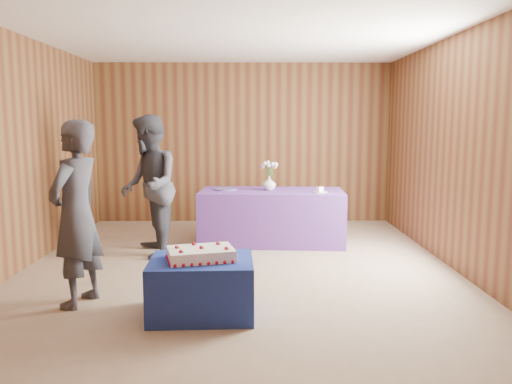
{
  "coord_description": "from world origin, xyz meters",
  "views": [
    {
      "loc": [
        0.15,
        -5.55,
        1.68
      ],
      "look_at": [
        0.2,
        0.1,
        0.9
      ],
      "focal_mm": 35.0,
      "sensor_mm": 36.0,
      "label": 1
    }
  ],
  "objects_px": {
    "serving_table": "(272,217)",
    "sheet_cake": "(201,254)",
    "cake_table": "(202,287)",
    "vase": "(269,183)",
    "guest_left": "(76,214)",
    "guest_right": "(149,186)"
  },
  "relations": [
    {
      "from": "serving_table",
      "to": "sheet_cake",
      "type": "distance_m",
      "value": 2.8
    },
    {
      "from": "cake_table",
      "to": "vase",
      "type": "relative_size",
      "value": 4.62
    },
    {
      "from": "sheet_cake",
      "to": "vase",
      "type": "bearing_deg",
      "value": 61.21
    },
    {
      "from": "cake_table",
      "to": "guest_left",
      "type": "relative_size",
      "value": 0.52
    },
    {
      "from": "sheet_cake",
      "to": "guest_left",
      "type": "distance_m",
      "value": 1.24
    },
    {
      "from": "cake_table",
      "to": "serving_table",
      "type": "bearing_deg",
      "value": 72.68
    },
    {
      "from": "cake_table",
      "to": "sheet_cake",
      "type": "bearing_deg",
      "value": -102.39
    },
    {
      "from": "guest_left",
      "to": "vase",
      "type": "bearing_deg",
      "value": 158.86
    },
    {
      "from": "guest_left",
      "to": "guest_right",
      "type": "distance_m",
      "value": 1.78
    },
    {
      "from": "serving_table",
      "to": "guest_left",
      "type": "distance_m",
      "value": 3.12
    },
    {
      "from": "cake_table",
      "to": "guest_left",
      "type": "distance_m",
      "value": 1.34
    },
    {
      "from": "serving_table",
      "to": "guest_left",
      "type": "xyz_separation_m",
      "value": [
        -1.9,
        -2.43,
        0.48
      ]
    },
    {
      "from": "cake_table",
      "to": "vase",
      "type": "distance_m",
      "value": 2.87
    },
    {
      "from": "serving_table",
      "to": "sheet_cake",
      "type": "bearing_deg",
      "value": -101.5
    },
    {
      "from": "vase",
      "to": "guest_left",
      "type": "height_order",
      "value": "guest_left"
    },
    {
      "from": "cake_table",
      "to": "sheet_cake",
      "type": "xyz_separation_m",
      "value": [
        -0.0,
        -0.01,
        0.3
      ]
    },
    {
      "from": "cake_table",
      "to": "sheet_cake",
      "type": "height_order",
      "value": "sheet_cake"
    },
    {
      "from": "cake_table",
      "to": "guest_left",
      "type": "xyz_separation_m",
      "value": [
        -1.17,
        0.26,
        0.61
      ]
    },
    {
      "from": "serving_table",
      "to": "sheet_cake",
      "type": "xyz_separation_m",
      "value": [
        -0.73,
        -2.7,
        0.18
      ]
    },
    {
      "from": "sheet_cake",
      "to": "vase",
      "type": "xyz_separation_m",
      "value": [
        0.69,
        2.73,
        0.3
      ]
    },
    {
      "from": "serving_table",
      "to": "guest_right",
      "type": "relative_size",
      "value": 1.11
    },
    {
      "from": "sheet_cake",
      "to": "guest_left",
      "type": "bearing_deg",
      "value": 152.42
    }
  ]
}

